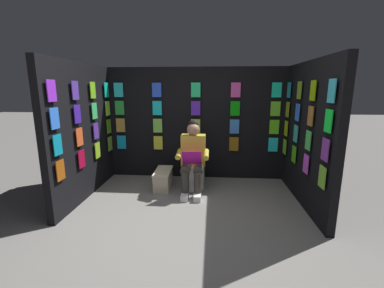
% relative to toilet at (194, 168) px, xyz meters
% --- Properties ---
extents(ground_plane, '(30.00, 30.00, 0.00)m').
position_rel_toilet_xyz_m(ground_plane, '(0.00, 1.49, -0.33)').
color(ground_plane, gray).
extents(display_wall_back, '(3.38, 0.14, 2.08)m').
position_rel_toilet_xyz_m(display_wall_back, '(0.00, -0.55, 0.71)').
color(display_wall_back, black).
rests_on(display_wall_back, ground).
extents(display_wall_left, '(0.14, 1.99, 2.08)m').
position_rel_toilet_xyz_m(display_wall_left, '(-1.69, 0.50, 0.71)').
color(display_wall_left, black).
rests_on(display_wall_left, ground).
extents(display_wall_right, '(0.14, 1.99, 2.08)m').
position_rel_toilet_xyz_m(display_wall_right, '(1.69, 0.50, 0.71)').
color(display_wall_right, black).
rests_on(display_wall_right, ground).
extents(toilet, '(0.41, 0.55, 0.77)m').
position_rel_toilet_xyz_m(toilet, '(0.00, 0.00, 0.00)').
color(toilet, white).
rests_on(toilet, ground).
extents(person_reading, '(0.53, 0.68, 1.19)m').
position_rel_toilet_xyz_m(person_reading, '(0.00, 0.23, 0.27)').
color(person_reading, gold).
rests_on(person_reading, ground).
extents(comic_longbox_near, '(0.28, 0.61, 0.32)m').
position_rel_toilet_xyz_m(comic_longbox_near, '(0.52, 0.11, -0.17)').
color(comic_longbox_near, beige).
rests_on(comic_longbox_near, ground).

